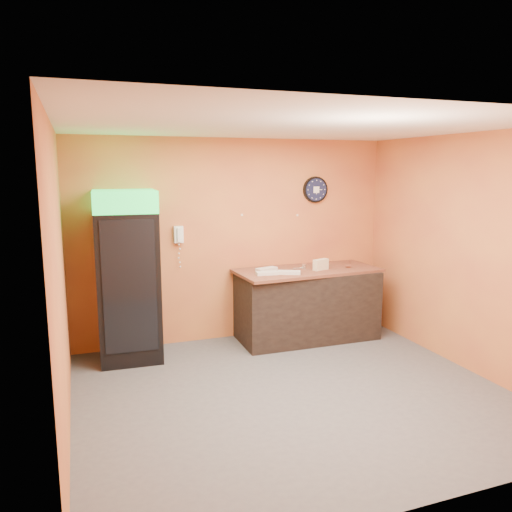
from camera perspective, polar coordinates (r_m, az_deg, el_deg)
name	(u,v)px	position (r m, az deg, el deg)	size (l,w,h in m)	color
floor	(292,393)	(5.59, 4.16, -15.34)	(4.50, 4.50, 0.00)	#47474C
back_wall	(235,240)	(7.00, -2.39, 1.84)	(4.50, 0.02, 2.80)	#D4813C
left_wall	(60,282)	(4.71, -21.49, -2.82)	(0.02, 4.00, 2.80)	#D4813C
right_wall	(468,253)	(6.40, 23.04, 0.30)	(0.02, 4.00, 2.80)	#D4813C
ceiling	(296,126)	(5.07, 4.57, 14.61)	(4.50, 4.00, 0.02)	white
beverage_cooler	(129,279)	(6.38, -14.36, -2.55)	(0.78, 0.80, 2.13)	black
prep_counter	(307,305)	(7.13, 5.82, -5.60)	(1.92, 0.86, 0.96)	black
wall_clock	(315,190)	(7.37, 6.81, 7.54)	(0.38, 0.06, 0.38)	black
wall_phone	(179,235)	(6.73, -8.83, 2.44)	(0.12, 0.11, 0.22)	white
butcher_paper	(307,270)	(7.01, 5.89, -1.65)	(1.99, 0.89, 0.04)	brown
sub_roll_stack	(321,265)	(6.96, 7.42, -0.97)	(0.25, 0.15, 0.15)	beige
wrapped_sandwich_left	(267,273)	(6.60, 1.30, -1.97)	(0.29, 0.11, 0.04)	beige
wrapped_sandwich_mid	(289,272)	(6.65, 3.78, -1.89)	(0.30, 0.12, 0.04)	beige
wrapped_sandwich_right	(267,269)	(6.85, 1.21, -1.53)	(0.31, 0.12, 0.04)	beige
kitchen_tool	(304,266)	(7.02, 5.51, -1.19)	(0.07, 0.07, 0.07)	silver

